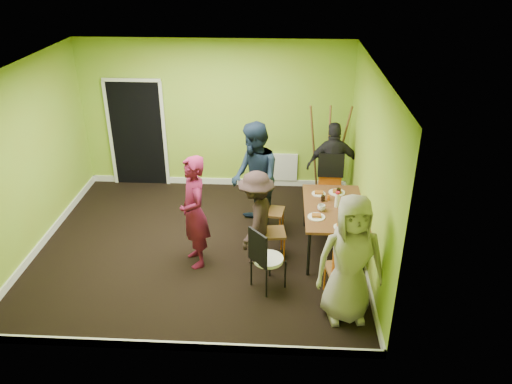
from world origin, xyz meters
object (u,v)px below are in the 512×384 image
Objects in this scene: chair_left_far at (268,206)px; person_left_far at (255,179)px; easel at (327,154)px; thermos at (337,200)px; person_front_end at (350,260)px; person_standing at (194,212)px; person_left_near at (256,218)px; chair_front_end at (344,267)px; chair_bentwood at (265,256)px; chair_back_end at (331,171)px; orange_bottle at (329,198)px; person_back_end at (333,166)px; dining_table at (334,210)px; blue_bottle at (353,210)px; chair_left_near at (268,228)px.

person_left_far reaches higher than chair_left_far.
easel is at bearing 149.64° from chair_left_far.
thermos is 1.54m from person_front_end.
person_left_near is (0.88, 0.10, -0.13)m from person_standing.
person_front_end is (0.02, -1.54, -0.00)m from thermos.
easel reaches higher than person_left_near.
chair_bentwood is (-1.03, 0.20, -0.01)m from chair_front_end.
chair_left_far is at bearing 39.65° from chair_back_end.
person_back_end is at bearing 82.09° from orange_bottle.
easel is at bearing 80.58° from chair_front_end.
person_left_far is (-1.23, -1.13, 0.01)m from easel.
dining_table is 1.04× the size of person_left_near.
orange_bottle is at bearing 102.15° from chair_bentwood.
chair_back_end is (1.06, 0.85, 0.25)m from chair_left_far.
blue_bottle reaches higher than chair_bentwood.
blue_bottle is (0.24, -0.27, 0.16)m from dining_table.
person_front_end is at bearing 58.71° from person_left_near.
person_standing is at bearing -70.08° from person_left_near.
chair_back_end reaches higher than chair_left_near.
chair_front_end is 0.60× the size of person_back_end.
chair_bentwood is 0.60× the size of person_back_end.
orange_bottle is 2.07m from person_standing.
blue_bottle is at bearing 75.28° from person_front_end.
person_left_near is at bearing -1.64° from chair_left_far.
easel is 2.35m from person_left_near.
chair_bentwood reaches higher than orange_bottle.
person_front_end is at bearing 90.99° from chair_back_end.
blue_bottle is at bearing -54.19° from thermos.
chair_front_end is at bearing 38.19° from chair_left_near.
dining_table is 1.45m from chair_bentwood.
chair_left_far reaches higher than orange_bottle.
chair_left_far is 1.38m from chair_back_end.
chair_left_far is 2.25m from person_front_end.
dining_table is 1.24m from chair_front_end.
person_left_near is at bearing -163.15° from thermos.
dining_table is 0.17m from thermos.
person_back_end is (-0.14, 1.69, -0.06)m from blue_bottle.
easel is at bearing 111.78° from person_standing.
dining_table is 0.39m from blue_bottle.
dining_table is at bearing 94.58° from chair_bentwood.
person_left_far reaches higher than chair_front_end.
person_left_near is (-0.17, -0.11, 0.22)m from chair_left_near.
person_back_end is (0.06, 1.42, -0.07)m from thermos.
easel is 1.96m from blue_bottle.
person_left_far reaches higher than person_standing.
person_front_end is (0.05, -3.21, -0.05)m from easel.
person_left_far is (-1.15, 0.34, 0.13)m from orange_bottle.
person_standing reaches higher than chair_left_far.
orange_bottle is 0.04× the size of person_left_far.
person_front_end is at bearing 38.18° from person_standing.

